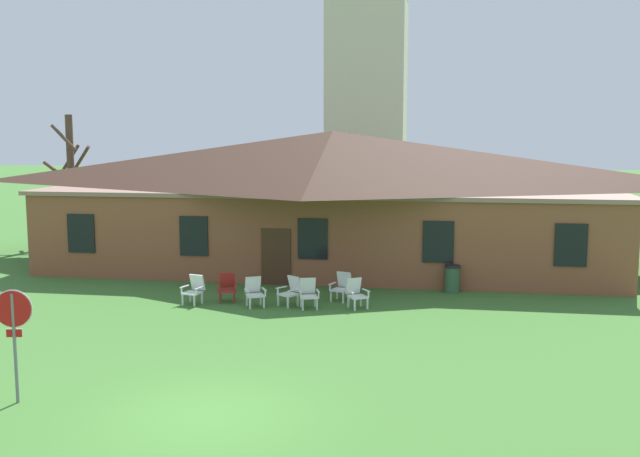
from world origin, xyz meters
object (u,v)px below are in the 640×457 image
at_px(stop_sign, 14,323).
at_px(lawn_chair_near_door, 227,287).
at_px(lawn_chair_by_porch, 194,289).
at_px(lawn_chair_far_side, 342,286).
at_px(lawn_chair_right_end, 308,293).
at_px(lawn_chair_under_eave, 356,293).
at_px(lawn_chair_middle, 291,290).
at_px(trash_bin, 452,279).
at_px(lawn_chair_left_end, 254,291).

relative_size(stop_sign, lawn_chair_near_door, 2.53).
distance_m(lawn_chair_by_porch, lawn_chair_far_side, 4.92).
bearing_deg(lawn_chair_near_door, lawn_chair_by_porch, -152.21).
xyz_separation_m(lawn_chair_by_porch, lawn_chair_right_end, (3.82, 0.06, 0.00)).
bearing_deg(lawn_chair_under_eave, lawn_chair_near_door, 177.43).
bearing_deg(lawn_chair_under_eave, lawn_chair_far_side, 122.06).
bearing_deg(lawn_chair_middle, trash_bin, 28.21).
bearing_deg(lawn_chair_middle, lawn_chair_near_door, 174.46).
bearing_deg(stop_sign, lawn_chair_right_end, 63.74).
bearing_deg(lawn_chair_far_side, lawn_chair_middle, -148.48).
height_order(lawn_chair_near_door, lawn_chair_under_eave, same).
bearing_deg(trash_bin, lawn_chair_by_porch, -159.75).
relative_size(lawn_chair_near_door, lawn_chair_far_side, 1.00).
relative_size(lawn_chair_by_porch, lawn_chair_left_end, 1.00).
relative_size(lawn_chair_near_door, lawn_chair_left_end, 1.00).
relative_size(lawn_chair_near_door, lawn_chair_right_end, 1.00).
bearing_deg(lawn_chair_far_side, lawn_chair_left_end, -154.68).
height_order(lawn_chair_by_porch, lawn_chair_right_end, same).
relative_size(stop_sign, lawn_chair_far_side, 2.53).
height_order(lawn_chair_middle, lawn_chair_right_end, same).
bearing_deg(lawn_chair_right_end, lawn_chair_under_eave, 9.47).
distance_m(lawn_chair_middle, trash_bin, 5.96).
bearing_deg(stop_sign, lawn_chair_near_door, 80.02).
height_order(lawn_chair_middle, lawn_chair_far_side, same).
xyz_separation_m(lawn_chair_near_door, trash_bin, (7.47, 2.60, -0.00)).
height_order(lawn_chair_right_end, lawn_chair_under_eave, same).
relative_size(stop_sign, lawn_chair_left_end, 2.53).
relative_size(stop_sign, lawn_chair_by_porch, 2.53).
bearing_deg(lawn_chair_right_end, trash_bin, 33.45).
bearing_deg(lawn_chair_under_eave, stop_sign, -122.64).
bearing_deg(trash_bin, lawn_chair_right_end, -146.55).
height_order(lawn_chair_by_porch, lawn_chair_left_end, same).
bearing_deg(lawn_chair_under_eave, trash_bin, 42.09).
relative_size(stop_sign, lawn_chair_under_eave, 2.53).
bearing_deg(lawn_chair_under_eave, lawn_chair_by_porch, -176.62).
bearing_deg(lawn_chair_near_door, stop_sign, -99.98).
relative_size(lawn_chair_near_door, trash_bin, 0.98).
bearing_deg(trash_bin, stop_sign, -126.75).
height_order(stop_sign, lawn_chair_near_door, stop_sign).
bearing_deg(trash_bin, lawn_chair_under_eave, -137.91).
distance_m(stop_sign, lawn_chair_by_porch, 9.28).
xyz_separation_m(lawn_chair_right_end, lawn_chair_far_side, (0.93, 1.20, 0.00)).
bearing_deg(lawn_chair_left_end, lawn_chair_by_porch, 179.31).
xyz_separation_m(lawn_chair_by_porch, lawn_chair_left_end, (2.05, -0.02, 0.00)).
distance_m(lawn_chair_left_end, trash_bin, 7.13).
bearing_deg(stop_sign, lawn_chair_middle, 67.50).
relative_size(lawn_chair_near_door, lawn_chair_under_eave, 1.00).
xyz_separation_m(stop_sign, lawn_chair_left_end, (2.78, 9.15, -1.21)).
height_order(lawn_chair_near_door, lawn_chair_middle, same).
bearing_deg(lawn_chair_far_side, stop_sign, -117.75).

